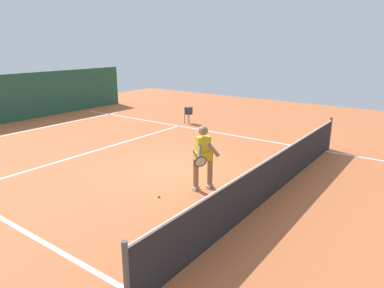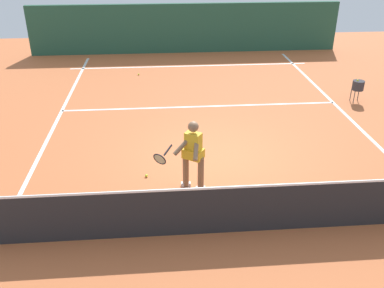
# 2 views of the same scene
# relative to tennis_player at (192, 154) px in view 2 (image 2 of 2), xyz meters

# --- Properties ---
(ground_plane) EXTENTS (26.41, 26.41, 0.00)m
(ground_plane) POSITION_rel_tennis_player_xyz_m (-0.65, -1.31, -0.85)
(ground_plane) COLOR #C66638
(court_back_wall) EXTENTS (13.48, 0.24, 2.10)m
(court_back_wall) POSITION_rel_tennis_player_xyz_m (-0.65, -11.17, 0.20)
(court_back_wall) COLOR #23513D
(court_back_wall) RESTS_ON ground
(baseline_marking) EXTENTS (9.48, 0.10, 0.01)m
(baseline_marking) POSITION_rel_tennis_player_xyz_m (-0.65, -8.97, -0.84)
(baseline_marking) COLOR white
(baseline_marking) RESTS_ON ground
(service_line_marking) EXTENTS (8.48, 0.10, 0.01)m
(service_line_marking) POSITION_rel_tennis_player_xyz_m (-0.65, -4.60, -0.84)
(service_line_marking) COLOR white
(service_line_marking) RESTS_ON ground
(sideline_left_marking) EXTENTS (0.10, 18.31, 0.01)m
(sideline_left_marking) POSITION_rel_tennis_player_xyz_m (-4.89, -1.31, -0.84)
(sideline_left_marking) COLOR white
(sideline_left_marking) RESTS_ON ground
(sideline_right_marking) EXTENTS (0.10, 18.31, 0.01)m
(sideline_right_marking) POSITION_rel_tennis_player_xyz_m (3.59, -1.31, -0.84)
(sideline_right_marking) COLOR white
(sideline_right_marking) RESTS_ON ground
(court_net) EXTENTS (9.16, 0.08, 1.07)m
(court_net) POSITION_rel_tennis_player_xyz_m (-0.65, 1.49, -0.35)
(court_net) COLOR #4C4C51
(court_net) RESTS_ON ground
(tennis_player) EXTENTS (1.09, 0.76, 1.55)m
(tennis_player) POSITION_rel_tennis_player_xyz_m (0.00, 0.00, 0.00)
(tennis_player) COLOR #8C6647
(tennis_player) RESTS_ON ground
(tennis_ball_near) EXTENTS (0.07, 0.07, 0.07)m
(tennis_ball_near) POSITION_rel_tennis_player_xyz_m (1.37, -7.95, -0.81)
(tennis_ball_near) COLOR #D1E533
(tennis_ball_near) RESTS_ON ground
(tennis_ball_mid) EXTENTS (0.07, 0.07, 0.07)m
(tennis_ball_mid) POSITION_rel_tennis_player_xyz_m (0.98, -0.55, -0.81)
(tennis_ball_mid) COLOR #D1E533
(tennis_ball_mid) RESTS_ON ground
(ball_hopper) EXTENTS (0.36, 0.36, 0.74)m
(ball_hopper) POSITION_rel_tennis_player_xyz_m (-5.61, -4.61, -0.30)
(ball_hopper) COLOR #333338
(ball_hopper) RESTS_ON ground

